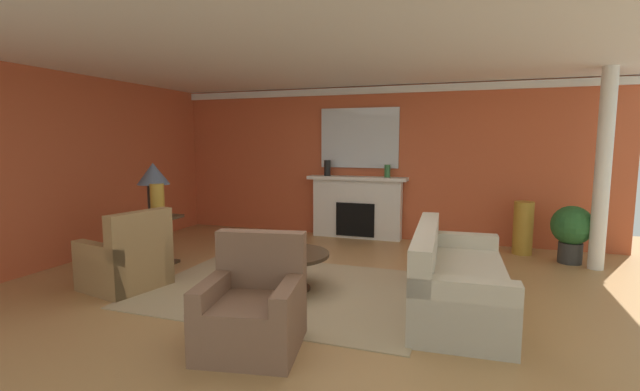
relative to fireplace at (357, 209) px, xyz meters
name	(u,v)px	position (x,y,z in m)	size (l,w,h in m)	color
ground_plane	(310,294)	(0.25, -3.10, -0.53)	(9.77, 9.77, 0.00)	tan
wall_fireplace	(374,163)	(0.25, 0.21, 0.83)	(8.12, 0.12, 2.72)	#C65633
wall_window	(72,168)	(-3.57, -2.80, 0.83)	(0.12, 7.10, 2.72)	#C65633
ceiling_panel	(319,53)	(0.25, -2.80, 2.21)	(8.12, 7.10, 0.06)	white
crown_moulding	(374,90)	(0.25, 0.13, 2.10)	(8.12, 0.08, 0.12)	white
area_rug	(287,289)	(-0.06, -3.05, -0.53)	(3.20, 2.39, 0.01)	tan
fireplace	(357,209)	(0.00, 0.00, 0.00)	(1.80, 0.35, 1.12)	white
mantel_mirror	(359,138)	(0.00, 0.12, 1.27)	(1.43, 0.04, 1.07)	silver
sofa	(455,282)	(1.83, -3.03, -0.23)	(1.00, 2.14, 0.85)	beige
armchair_near_window	(127,263)	(-1.90, -3.61, -0.22)	(0.95, 0.95, 0.95)	#9E7A4C
armchair_facing_fireplace	(253,312)	(0.25, -4.48, -0.22)	(0.93, 0.93, 0.95)	brown
coffee_table	(287,262)	(-0.06, -3.05, -0.20)	(1.00, 1.00, 0.45)	#3D2D1E
side_table	(156,237)	(-2.23, -2.68, -0.13)	(0.56, 0.56, 0.70)	#3D2D1E
table_lamp	(153,179)	(-2.23, -2.68, 0.69)	(0.44, 0.44, 0.75)	black
vase_mantel_right	(387,171)	(0.55, -0.05, 0.70)	(0.10, 0.10, 0.22)	#33703D
vase_on_side_table	(157,201)	(-2.08, -2.80, 0.41)	(0.19, 0.19, 0.48)	#B7892D
vase_mantel_left	(327,168)	(-0.55, -0.05, 0.73)	(0.12, 0.12, 0.29)	black
vase_tall_corner	(523,228)	(2.73, -0.30, -0.12)	(0.29, 0.29, 0.82)	#B7892D
book_red_cover	(287,247)	(-0.13, -2.88, -0.06)	(0.25, 0.16, 0.05)	tan
book_art_folio	(278,249)	(-0.10, -3.19, -0.01)	(0.22, 0.19, 0.05)	tan
book_small_novel	(273,244)	(-0.18, -3.16, 0.04)	(0.25, 0.14, 0.05)	tan
potted_plant	(572,229)	(3.33, -0.64, -0.04)	(0.56, 0.56, 0.83)	#333333
column_white	(603,170)	(3.61, -0.86, 0.83)	(0.20, 0.20, 2.72)	white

